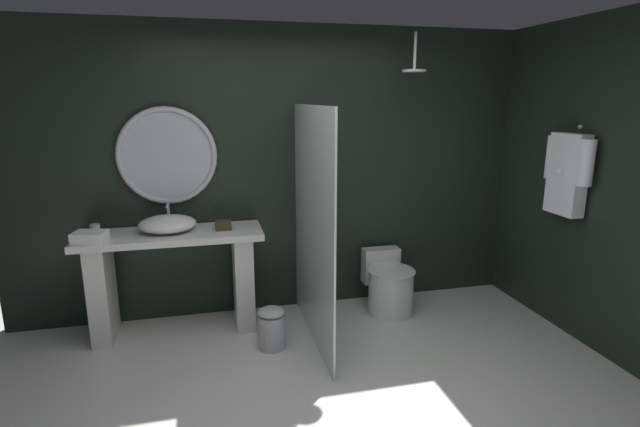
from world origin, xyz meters
TOP-DOWN VIEW (x-y plane):
  - back_wall_panel at (0.00, 1.90)m, footprint 4.80×0.10m
  - side_wall_right at (2.35, 0.76)m, footprint 0.10×2.47m
  - vanity_counter at (-0.96, 1.57)m, footprint 1.49×0.51m
  - vessel_sink at (-0.98, 1.58)m, footprint 0.47×0.38m
  - tumbler_cup at (-1.54, 1.60)m, footprint 0.08×0.08m
  - tissue_box at (-0.53, 1.56)m, footprint 0.13×0.11m
  - round_wall_mirror at (-0.96, 1.81)m, footprint 0.83×0.05m
  - shower_glass_panel at (0.16, 1.17)m, footprint 0.02×1.36m
  - rain_shower_head at (1.11, 1.47)m, footprint 0.20×0.20m
  - hanging_bathrobe at (2.21, 0.84)m, footprint 0.20×0.49m
  - toilet at (0.97, 1.50)m, footprint 0.43×0.59m
  - waste_bin at (-0.20, 1.07)m, footprint 0.22×0.22m
  - folded_hand_towel at (-1.54, 1.42)m, footprint 0.27×0.23m

SIDE VIEW (x-z plane):
  - waste_bin at x=-0.20m, z-range 0.00..0.35m
  - toilet at x=0.97m, z-range -0.02..0.52m
  - vanity_counter at x=-0.96m, z-range 0.09..0.97m
  - tissue_box at x=-0.53m, z-range 0.88..0.96m
  - folded_hand_towel at x=-1.54m, z-range 0.88..0.97m
  - tumbler_cup at x=-1.54m, z-range 0.88..0.98m
  - vessel_sink at x=-0.98m, z-range 0.85..1.06m
  - shower_glass_panel at x=0.16m, z-range 0.00..1.92m
  - back_wall_panel at x=0.00m, z-range 0.00..2.60m
  - side_wall_right at x=2.35m, z-range 0.00..2.60m
  - hanging_bathrobe at x=2.21m, z-range 1.03..1.75m
  - round_wall_mirror at x=-0.96m, z-range 1.07..1.90m
  - rain_shower_head at x=1.11m, z-range 2.06..2.38m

